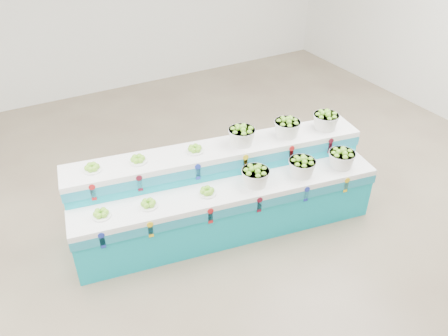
{
  "coord_description": "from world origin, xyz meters",
  "views": [
    {
      "loc": [
        -2.05,
        -3.6,
        3.83
      ],
      "look_at": [
        0.06,
        0.2,
        0.87
      ],
      "focal_mm": 35.64,
      "sensor_mm": 36.0,
      "label": 1
    }
  ],
  "objects": [
    {
      "name": "plate_upper_mid",
      "position": [
        -0.86,
        0.59,
        1.07
      ],
      "size": [
        0.24,
        0.24,
        0.09
      ],
      "primitive_type": "cylinder",
      "rotation": [
        0.0,
        0.0,
        -0.17
      ],
      "color": "white",
      "rests_on": "display_stand"
    },
    {
      "name": "basket_upper_right",
      "position": [
        1.54,
        0.19,
        1.14
      ],
      "size": [
        0.38,
        0.38,
        0.24
      ],
      "primitive_type": null,
      "rotation": [
        0.0,
        0.0,
        -0.17
      ],
      "color": "silver",
      "rests_on": "display_stand"
    },
    {
      "name": "basket_lower_left",
      "position": [
        0.32,
        -0.07,
        0.84
      ],
      "size": [
        0.38,
        0.38,
        0.24
      ],
      "primitive_type": null,
      "rotation": [
        0.0,
        0.0,
        -0.17
      ],
      "color": "silver",
      "rests_on": "display_stand"
    },
    {
      "name": "plate_lower_mid",
      "position": [
        -0.93,
        0.14,
        0.77
      ],
      "size": [
        0.24,
        0.24,
        0.09
      ],
      "primitive_type": "cylinder",
      "rotation": [
        0.0,
        0.0,
        -0.17
      ],
      "color": "white",
      "rests_on": "display_stand"
    },
    {
      "name": "plate_upper_right",
      "position": [
        -0.19,
        0.48,
        1.07
      ],
      "size": [
        0.24,
        0.24,
        0.09
      ],
      "primitive_type": "cylinder",
      "rotation": [
        0.0,
        0.0,
        -0.17
      ],
      "color": "white",
      "rests_on": "display_stand"
    },
    {
      "name": "ground",
      "position": [
        0.0,
        0.0,
        0.0
      ],
      "size": [
        10.0,
        10.0,
        0.0
      ],
      "primitive_type": "plane",
      "color": "brown",
      "rests_on": "ground"
    },
    {
      "name": "plate_lower_left",
      "position": [
        -1.44,
        0.22,
        0.77
      ],
      "size": [
        0.24,
        0.24,
        0.09
      ],
      "primitive_type": "cylinder",
      "rotation": [
        0.0,
        0.0,
        -0.17
      ],
      "color": "white",
      "rests_on": "display_stand"
    },
    {
      "name": "display_stand",
      "position": [
        0.06,
        0.2,
        0.51
      ],
      "size": [
        3.82,
        1.56,
        1.02
      ],
      "primitive_type": null,
      "rotation": [
        0.0,
        0.0,
        -0.17
      ],
      "color": "#0FA6BC",
      "rests_on": "ground"
    },
    {
      "name": "plate_upper_left",
      "position": [
        -1.36,
        0.68,
        1.07
      ],
      "size": [
        0.24,
        0.24,
        0.09
      ],
      "primitive_type": "cylinder",
      "rotation": [
        0.0,
        0.0,
        -0.17
      ],
      "color": "white",
      "rests_on": "display_stand"
    },
    {
      "name": "basket_lower_mid",
      "position": [
        0.92,
        -0.17,
        0.84
      ],
      "size": [
        0.38,
        0.38,
        0.24
      ],
      "primitive_type": null,
      "rotation": [
        0.0,
        0.0,
        -0.17
      ],
      "color": "silver",
      "rests_on": "display_stand"
    },
    {
      "name": "plate_lower_right",
      "position": [
        -0.26,
        0.02,
        0.77
      ],
      "size": [
        0.24,
        0.24,
        0.09
      ],
      "primitive_type": "cylinder",
      "rotation": [
        0.0,
        0.0,
        -0.17
      ],
      "color": "white",
      "rests_on": "display_stand"
    },
    {
      "name": "basket_lower_right",
      "position": [
        1.46,
        -0.27,
        0.84
      ],
      "size": [
        0.38,
        0.38,
        0.24
      ],
      "primitive_type": null,
      "rotation": [
        0.0,
        0.0,
        -0.17
      ],
      "color": "silver",
      "rests_on": "display_stand"
    },
    {
      "name": "basket_upper_mid",
      "position": [
        1.0,
        0.28,
        1.14
      ],
      "size": [
        0.38,
        0.38,
        0.24
      ],
      "primitive_type": null,
      "rotation": [
        0.0,
        0.0,
        -0.17
      ],
      "color": "silver",
      "rests_on": "display_stand"
    },
    {
      "name": "basket_upper_left",
      "position": [
        0.4,
        0.38,
        1.14
      ],
      "size": [
        0.38,
        0.38,
        0.24
      ],
      "primitive_type": null,
      "rotation": [
        0.0,
        0.0,
        -0.17
      ],
      "color": "silver",
      "rests_on": "display_stand"
    }
  ]
}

